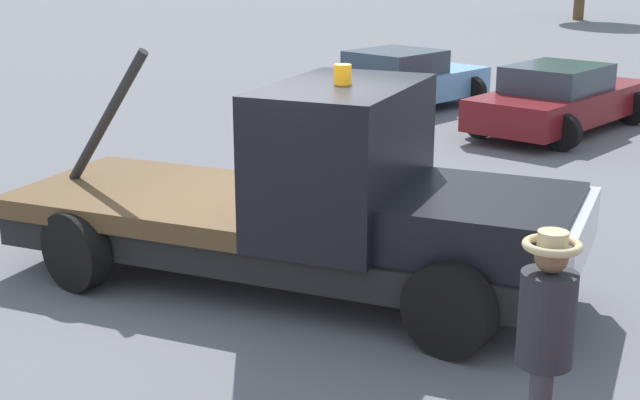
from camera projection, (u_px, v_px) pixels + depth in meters
ground_plane at (285, 283)px, 9.87m from camera, size 160.00×160.00×0.00m
tow_truck at (317, 204)px, 9.46m from camera, size 6.57×3.62×2.51m
person_near_truck at (545, 334)px, 6.08m from camera, size 0.40×0.40×1.81m
parked_car_skyblue at (400, 81)px, 19.78m from camera, size 2.75×4.45×1.34m
parked_car_maroon at (560, 99)px, 17.52m from camera, size 2.52×4.74×1.34m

